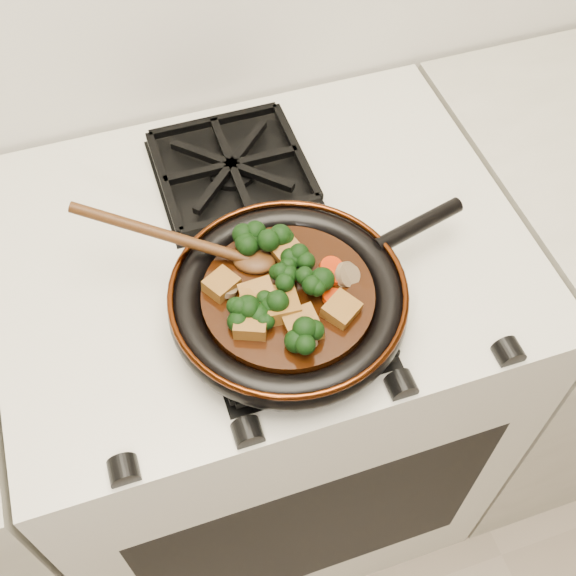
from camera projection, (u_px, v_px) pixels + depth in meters
name	position (u px, v px, depth m)	size (l,w,h in m)	color
stove	(267.00, 387.00, 1.41)	(0.76, 0.60, 0.90)	beige
burner_grate_front	(290.00, 314.00, 0.95)	(0.23, 0.23, 0.03)	black
burner_grate_back	(232.00, 169.00, 1.10)	(0.23, 0.23, 0.03)	black
skillet	(290.00, 299.00, 0.93)	(0.43, 0.31, 0.05)	black
braising_sauce	(288.00, 297.00, 0.92)	(0.22, 0.22, 0.02)	black
tofu_cube_0	(251.00, 322.00, 0.88)	(0.04, 0.04, 0.02)	brown
tofu_cube_1	(341.00, 310.00, 0.89)	(0.04, 0.04, 0.02)	brown
tofu_cube_2	(221.00, 285.00, 0.91)	(0.04, 0.03, 0.02)	brown
tofu_cube_3	(259.00, 298.00, 0.90)	(0.04, 0.04, 0.02)	brown
tofu_cube_4	(291.00, 257.00, 0.94)	(0.04, 0.04, 0.02)	brown
tofu_cube_5	(303.00, 326.00, 0.88)	(0.04, 0.04, 0.02)	brown
tofu_cube_6	(281.00, 307.00, 0.89)	(0.04, 0.05, 0.02)	brown
tofu_cube_7	(256.00, 307.00, 0.89)	(0.04, 0.04, 0.02)	brown
tofu_cube_8	(269.00, 300.00, 0.90)	(0.03, 0.03, 0.02)	brown
broccoli_floret_0	(267.00, 316.00, 0.88)	(0.06, 0.06, 0.05)	black
broccoli_floret_1	(253.00, 242.00, 0.95)	(0.06, 0.06, 0.05)	black
broccoli_floret_2	(293.00, 263.00, 0.93)	(0.05, 0.05, 0.05)	black
broccoli_floret_3	(306.00, 341.00, 0.86)	(0.06, 0.06, 0.06)	black
broccoli_floret_4	(275.00, 240.00, 0.95)	(0.06, 0.06, 0.06)	black
broccoli_floret_5	(317.00, 286.00, 0.91)	(0.06, 0.06, 0.06)	black
broccoli_floret_6	(239.00, 316.00, 0.88)	(0.06, 0.06, 0.05)	black
broccoli_floret_7	(268.00, 309.00, 0.89)	(0.06, 0.06, 0.05)	black
broccoli_floret_8	(290.00, 279.00, 0.91)	(0.05, 0.05, 0.06)	black
carrot_coin_0	(334.00, 298.00, 0.91)	(0.03, 0.03, 0.01)	#B42705
carrot_coin_1	(293.00, 259.00, 0.94)	(0.03, 0.03, 0.01)	#B42705
carrot_coin_2	(289.00, 257.00, 0.94)	(0.03, 0.03, 0.01)	#B42705
carrot_coin_3	(302.00, 261.00, 0.94)	(0.03, 0.03, 0.01)	#B42705
carrot_coin_4	(332.00, 275.00, 0.93)	(0.03, 0.03, 0.01)	#B42705
carrot_coin_5	(331.00, 268.00, 0.93)	(0.03, 0.03, 0.01)	#B42705
mushroom_slice_0	(304.00, 342.00, 0.87)	(0.03, 0.03, 0.01)	brown
mushroom_slice_1	(347.00, 276.00, 0.92)	(0.03, 0.03, 0.01)	brown
mushroom_slice_2	(347.00, 275.00, 0.92)	(0.03, 0.03, 0.01)	brown
mushroom_slice_3	(226.00, 288.00, 0.91)	(0.03, 0.03, 0.01)	brown
wooden_spoon	(202.00, 246.00, 0.93)	(0.15, 0.10, 0.24)	#3F220D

